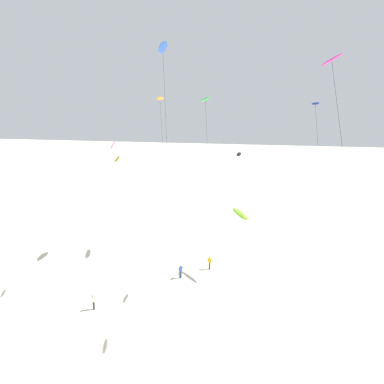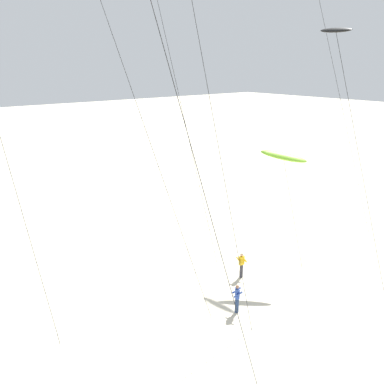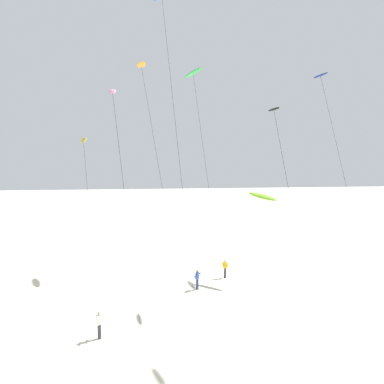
% 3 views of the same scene
% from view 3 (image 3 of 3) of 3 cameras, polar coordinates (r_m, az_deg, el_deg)
% --- Properties ---
extents(ground_plane, '(260.00, 260.00, 0.00)m').
position_cam_3_polar(ground_plane, '(25.38, 4.90, -19.75)').
color(ground_plane, beige).
extents(kite_lime, '(2.41, 3.08, 7.99)m').
position_cam_3_polar(kite_lime, '(33.41, 11.16, -0.75)').
color(kite_lime, '#8CD833').
rests_on(kite_lime, ground).
extents(kite_pink, '(2.18, 5.68, 16.09)m').
position_cam_3_polar(kite_pink, '(27.15, -12.45, 14.57)').
color(kite_pink, pink).
rests_on(kite_pink, ground).
extents(kite_black, '(1.85, 4.95, 15.08)m').
position_cam_3_polar(kite_black, '(30.43, 13.02, 12.09)').
color(kite_black, black).
rests_on(kite_black, ground).
extents(kite_yellow, '(1.41, 3.94, 13.13)m').
position_cam_3_polar(kite_yellow, '(35.45, -16.87, 7.49)').
color(kite_yellow, yellow).
rests_on(kite_yellow, ground).
extents(kite_orange, '(3.44, 9.06, 20.61)m').
position_cam_3_polar(kite_orange, '(38.02, -8.04, 19.21)').
color(kite_orange, orange).
rests_on(kite_orange, ground).
extents(kite_navy, '(2.63, 6.99, 19.95)m').
position_cam_3_polar(kite_navy, '(41.58, 19.89, 16.65)').
color(kite_navy, navy).
rests_on(kite_navy, ground).
extents(kite_green, '(2.93, 6.50, 20.65)m').
position_cam_3_polar(kite_green, '(40.27, 0.22, 18.22)').
color(kite_green, green).
rests_on(kite_green, ground).
extents(kite_flyer_nearest, '(0.53, 0.50, 1.67)m').
position_cam_3_polar(kite_flyer_nearest, '(33.66, 5.30, -11.99)').
color(kite_flyer_nearest, '#33333D').
rests_on(kite_flyer_nearest, ground).
extents(kite_flyer_middle, '(0.71, 0.72, 1.67)m').
position_cam_3_polar(kite_flyer_middle, '(30.56, 0.85, -13.68)').
color(kite_flyer_middle, navy).
rests_on(kite_flyer_middle, ground).
extents(kite_flyer_furthest, '(0.72, 0.71, 1.67)m').
position_cam_3_polar(kite_flyer_furthest, '(23.36, -14.55, -19.71)').
color(kite_flyer_furthest, '#33333D').
rests_on(kite_flyer_furthest, ground).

